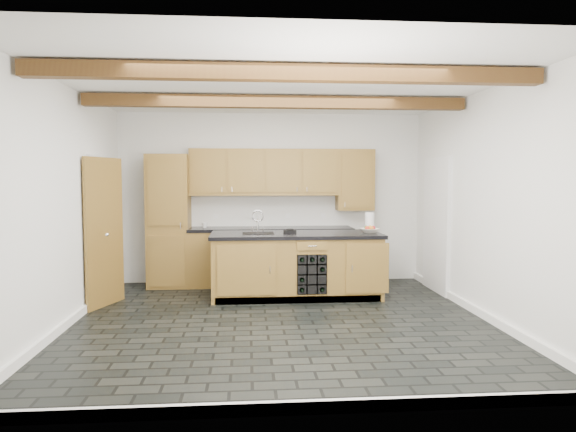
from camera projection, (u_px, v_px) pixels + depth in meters
name	position (u px, v px, depth m)	size (l,w,h in m)	color
ground	(281.00, 321.00, 6.19)	(5.00, 5.00, 0.00)	black
room_shell	(272.00, 193.00, 6.61)	(5.01, 5.00, 5.00)	white
back_cabinetry	(249.00, 224.00, 8.32)	(3.65, 0.62, 2.20)	olive
island	(297.00, 265.00, 7.46)	(2.48, 0.96, 0.93)	olive
faucet	(258.00, 231.00, 7.43)	(0.45, 0.40, 0.34)	black
kitchen_scale	(290.00, 231.00, 7.49)	(0.19, 0.13, 0.05)	black
fruit_bowl	(370.00, 230.00, 7.50)	(0.26, 0.26, 0.06)	silver
fruit_cluster	(370.00, 228.00, 7.49)	(0.16, 0.17, 0.07)	red
paper_towel	(370.00, 222.00, 7.67)	(0.13, 0.13, 0.29)	white
mug	(205.00, 225.00, 8.27)	(0.09, 0.09, 0.08)	white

